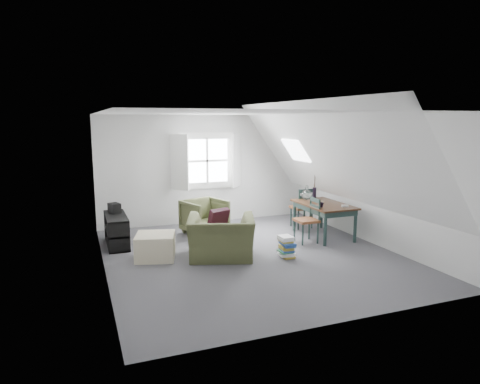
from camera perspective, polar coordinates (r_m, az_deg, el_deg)
name	(u,v)px	position (r m, az deg, el deg)	size (l,w,h in m)	color
floor	(252,255)	(7.72, 1.56, -8.43)	(5.50, 5.50, 0.00)	#4D4C51
ceiling	(252,113)	(7.34, 1.65, 10.47)	(5.50, 5.50, 0.00)	white
wall_back	(207,169)	(10.00, -4.48, 3.05)	(5.00, 5.00, 0.00)	silver
wall_front	(344,221)	(5.05, 13.72, -3.75)	(5.00, 5.00, 0.00)	silver
wall_left	(101,195)	(6.88, -18.01, -0.42)	(5.50, 5.50, 0.00)	silver
wall_right	(371,179)	(8.69, 17.01, 1.66)	(5.50, 5.50, 0.00)	silver
slope_left	(162,159)	(6.92, -10.35, 4.35)	(5.50, 5.50, 0.00)	white
slope_right	(330,153)	(8.09, 11.85, 5.05)	(5.50, 5.50, 0.00)	white
dormer_window	(207,161)	(9.91, -4.37, 4.15)	(1.71, 0.35, 1.30)	white
skylight	(296,150)	(9.20, 7.45, 5.52)	(0.55, 0.75, 0.04)	white
armchair_near	(221,258)	(7.58, -2.51, -8.77)	(1.13, 0.99, 0.74)	#444929
armchair_far	(205,234)	(9.15, -4.71, -5.55)	(0.79, 0.81, 0.74)	#444929
throw_pillow	(218,219)	(7.54, -2.91, -3.63)	(0.37, 0.11, 0.37)	#380F1E
ottoman	(155,246)	(7.63, -11.22, -7.12)	(0.65, 0.65, 0.43)	#C0B696
dining_table	(324,208)	(8.96, 11.10, -2.09)	(0.83, 1.38, 0.69)	black
demijohn	(307,194)	(9.22, 8.87, -0.32)	(0.22, 0.22, 0.31)	silver
vase_twigs	(314,192)	(9.43, 9.89, -0.06)	(0.08, 0.09, 0.61)	black
cup	(321,207)	(8.56, 10.76, -2.00)	(0.10, 0.10, 0.09)	black
paper_box	(345,206)	(8.68, 13.82, -1.82)	(0.12, 0.08, 0.04)	white
dining_chair_far	(302,207)	(9.63, 8.32, -1.99)	(0.42, 0.42, 0.90)	brown
dining_chair_near	(308,219)	(8.51, 9.04, -3.63)	(0.41, 0.41, 0.88)	brown
media_shelf	(117,232)	(8.56, -16.11, -5.16)	(0.38, 1.15, 0.59)	black
electronics_box	(114,208)	(8.75, -16.40, -2.11)	(0.18, 0.25, 0.20)	black
magazine_stack	(286,247)	(7.60, 6.22, -7.26)	(0.28, 0.34, 0.38)	#B29933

